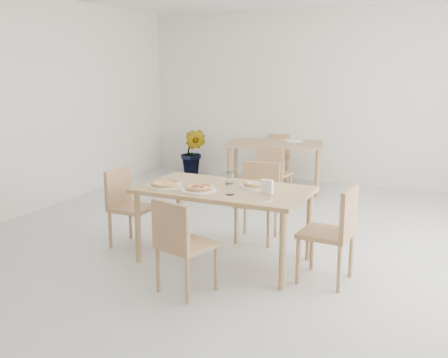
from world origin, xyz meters
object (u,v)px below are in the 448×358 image
at_px(chair_east, 335,228).
at_px(potted_plant, 193,152).
at_px(pizza_pepperoni, 199,188).
at_px(plate_empty, 293,141).
at_px(chair_west, 127,202).
at_px(plate_margherita, 165,186).
at_px(plate_mushroom, 256,186).
at_px(tumbler_a, 230,178).
at_px(napkin_holder, 267,188).
at_px(plate_pepperoni, 199,190).
at_px(main_table, 224,195).
at_px(chair_back_s, 273,170).
at_px(chair_south, 180,240).
at_px(chair_north, 258,196).
at_px(tumbler_b, 230,189).
at_px(pizza_margherita, 165,184).
at_px(pizza_mushroom, 257,184).
at_px(second_table, 275,148).
at_px(chair_back_n, 278,154).

distance_m(chair_east, potted_plant, 4.98).
distance_m(pizza_pepperoni, plate_empty, 3.56).
bearing_deg(chair_west, plate_margherita, -107.43).
xyz_separation_m(plate_mushroom, tumbler_a, (-0.31, 0.06, 0.05)).
bearing_deg(plate_empty, napkin_holder, -77.77).
bearing_deg(plate_pepperoni, napkin_holder, 11.40).
distance_m(main_table, potted_plant, 4.25).
relative_size(chair_west, chair_east, 0.94).
bearing_deg(pizza_pepperoni, plate_margherita, 178.23).
relative_size(tumbler_a, chair_back_s, 0.14).
xyz_separation_m(chair_south, chair_north, (0.10, 1.65, 0.01)).
relative_size(tumbler_b, napkin_holder, 0.75).
xyz_separation_m(pizza_margherita, chair_back_s, (0.28, 2.51, -0.31)).
xyz_separation_m(pizza_mushroom, potted_plant, (-2.46, 3.49, -0.37)).
relative_size(plate_margherita, tumbler_b, 3.13).
bearing_deg(second_table, plate_empty, 35.41).
bearing_deg(plate_mushroom, plate_empty, 99.87).
bearing_deg(plate_mushroom, main_table, -151.17).
bearing_deg(napkin_holder, pizza_margherita, -169.19).
height_order(chair_west, chair_back_n, chair_west).
bearing_deg(potted_plant, plate_mushroom, -54.81).
xyz_separation_m(main_table, chair_back_s, (-0.27, 2.31, -0.20)).
distance_m(chair_west, chair_back_s, 2.44).
distance_m(plate_margherita, pizza_pepperoni, 0.37).
bearing_deg(chair_east, plate_empty, -152.98).
height_order(chair_east, plate_margherita, chair_east).
bearing_deg(plate_mushroom, second_table, 104.72).
bearing_deg(chair_back_n, pizza_pepperoni, -97.62).
relative_size(chair_north, chair_back_n, 1.11).
bearing_deg(main_table, pizza_margherita, -157.46).
distance_m(pizza_margherita, tumbler_b, 0.70).
bearing_deg(tumbler_a, main_table, -81.71).
distance_m(pizza_margherita, chair_back_s, 2.54).
relative_size(pizza_mushroom, napkin_holder, 2.15).
relative_size(plate_mushroom, second_table, 0.20).
relative_size(chair_north, chair_east, 0.97).
relative_size(chair_east, plate_empty, 2.98).
xyz_separation_m(napkin_holder, plate_empty, (-0.74, 3.43, -0.06)).
distance_m(chair_west, plate_pepperoni, 1.05).
xyz_separation_m(pizza_pepperoni, plate_empty, (-0.11, 3.56, -0.02)).
distance_m(chair_east, chair_back_n, 4.33).
bearing_deg(plate_mushroom, pizza_pepperoni, -140.83).
bearing_deg(chair_east, tumbler_b, -76.68).
xyz_separation_m(plate_margherita, chair_back_s, (0.28, 2.51, -0.28)).
distance_m(chair_north, tumbler_b, 1.07).
bearing_deg(chair_south, napkin_holder, -105.68).
bearing_deg(pizza_pepperoni, plate_pepperoni, 180.00).
relative_size(plate_empty, potted_plant, 0.36).
height_order(chair_west, chair_east, chair_east).
xyz_separation_m(chair_east, plate_pepperoni, (-1.28, -0.12, 0.25)).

